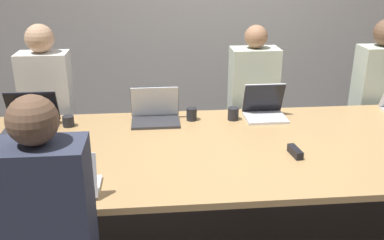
% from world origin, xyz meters
% --- Properties ---
extents(curtain_wall, '(12.00, 0.06, 2.80)m').
position_xyz_m(curtain_wall, '(0.00, 1.93, 1.40)').
color(curtain_wall, '#BCB7B2').
rests_on(curtain_wall, ground_plane).
extents(conference_table, '(4.72, 1.37, 0.78)m').
position_xyz_m(conference_table, '(0.00, 0.00, 0.73)').
color(conference_table, tan).
rests_on(conference_table, ground_plane).
extents(person_far_right, '(0.40, 0.24, 1.46)m').
position_xyz_m(person_far_right, '(1.30, 0.89, 0.71)').
color(person_far_right, '#2D2D38').
rests_on(person_far_right, ground_plane).
extents(laptop_far_center, '(0.31, 0.27, 0.26)m').
position_xyz_m(laptop_far_center, '(0.18, 0.50, 0.85)').
color(laptop_far_center, silver).
rests_on(laptop_far_center, conference_table).
extents(person_far_center, '(0.40, 0.24, 1.42)m').
position_xyz_m(person_far_center, '(0.19, 0.91, 0.68)').
color(person_far_center, '#2D2D38').
rests_on(person_far_center, ground_plane).
extents(cup_far_center, '(0.08, 0.08, 0.10)m').
position_xyz_m(cup_far_center, '(-0.07, 0.46, 0.82)').
color(cup_far_center, '#232328').
rests_on(cup_far_center, conference_table).
extents(laptop_far_midleft, '(0.36, 0.26, 0.26)m').
position_xyz_m(laptop_far_midleft, '(-0.66, 0.49, 0.85)').
color(laptop_far_midleft, '#333338').
rests_on(laptop_far_midleft, conference_table).
extents(cup_far_midleft, '(0.08, 0.08, 0.10)m').
position_xyz_m(cup_far_midleft, '(-0.38, 0.48, 0.83)').
color(cup_far_midleft, '#232328').
rests_on(cup_far_midleft, conference_table).
extents(laptop_far_left, '(0.37, 0.26, 0.26)m').
position_xyz_m(laptop_far_left, '(-1.55, 0.46, 0.85)').
color(laptop_far_left, '#333338').
rests_on(laptop_far_left, conference_table).
extents(person_far_left, '(0.40, 0.24, 1.45)m').
position_xyz_m(person_far_left, '(-1.54, 0.90, 0.71)').
color(person_far_left, '#2D2D38').
rests_on(person_far_left, ground_plane).
extents(cup_far_left, '(0.08, 0.08, 0.08)m').
position_xyz_m(cup_far_left, '(-1.29, 0.44, 0.82)').
color(cup_far_left, '#232328').
rests_on(cup_far_left, conference_table).
extents(laptop_near_left, '(0.32, 0.25, 0.25)m').
position_xyz_m(laptop_near_left, '(-1.13, -0.53, 0.85)').
color(laptop_near_left, silver).
rests_on(laptop_near_left, conference_table).
extents(cup_near_left, '(0.08, 0.08, 0.09)m').
position_xyz_m(cup_near_left, '(-1.35, -0.44, 0.82)').
color(cup_near_left, white).
rests_on(cup_near_left, conference_table).
extents(stapler, '(0.06, 0.15, 0.05)m').
position_xyz_m(stapler, '(0.20, -0.19, 0.80)').
color(stapler, black).
rests_on(stapler, conference_table).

